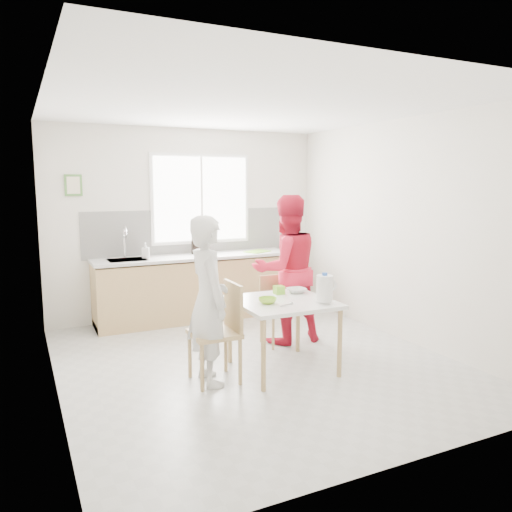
{
  "coord_description": "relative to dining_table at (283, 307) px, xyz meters",
  "views": [
    {
      "loc": [
        -2.25,
        -4.69,
        1.92
      ],
      "look_at": [
        0.11,
        0.2,
        1.13
      ],
      "focal_mm": 35.0,
      "sensor_mm": 36.0,
      "label": 1
    }
  ],
  "objects": [
    {
      "name": "picture_frame",
      "position": [
        -1.72,
        2.55,
        1.24
      ],
      "size": [
        0.22,
        0.03,
        0.28
      ],
      "color": "#4B803A",
      "rests_on": "room_shell"
    },
    {
      "name": "green_box",
      "position": [
        0.1,
        0.28,
        0.12
      ],
      "size": [
        0.1,
        0.1,
        0.09
      ],
      "primitive_type": "cube",
      "rotation": [
        0.0,
        0.0,
        -0.02
      ],
      "color": "#7ECD2F",
      "rests_on": "dining_table"
    },
    {
      "name": "person_white",
      "position": [
        -0.81,
        0.01,
        0.15
      ],
      "size": [
        0.4,
        0.6,
        1.63
      ],
      "primitive_type": "imported",
      "rotation": [
        0.0,
        0.0,
        1.55
      ],
      "color": "silver",
      "rests_on": "ground"
    },
    {
      "name": "window",
      "position": [
        0.03,
        2.55,
        1.04
      ],
      "size": [
        1.5,
        0.06,
        1.3
      ],
      "color": "white",
      "rests_on": "room_shell"
    },
    {
      "name": "wine_bottle_b",
      "position": [
        -0.11,
        2.34,
        0.41
      ],
      "size": [
        0.07,
        0.07,
        0.3
      ],
      "primitive_type": "cylinder",
      "color": "black",
      "rests_on": "kitchen_counter"
    },
    {
      "name": "soap_bottle",
      "position": [
        -0.86,
        2.31,
        0.37
      ],
      "size": [
        0.12,
        0.12,
        0.21
      ],
      "primitive_type": "imported",
      "rotation": [
        0.0,
        0.0,
        -0.33
      ],
      "color": "#999999",
      "rests_on": "kitchen_counter"
    },
    {
      "name": "dining_table",
      "position": [
        0.0,
        0.0,
        0.0
      ],
      "size": [
        0.97,
        0.97,
        0.74
      ],
      "rotation": [
        0.0,
        0.0,
        -0.02
      ],
      "color": "white",
      "rests_on": "ground"
    },
    {
      "name": "chair_left",
      "position": [
        -0.68,
        0.01,
        -0.13
      ],
      "size": [
        0.45,
        0.45,
        0.97
      ],
      "rotation": [
        0.0,
        0.0,
        -1.59
      ],
      "color": "tan",
      "rests_on": "ground"
    },
    {
      "name": "chair_far",
      "position": [
        0.36,
        0.81,
        -0.21
      ],
      "size": [
        0.39,
        0.39,
        0.82
      ],
      "rotation": [
        0.0,
        0.0,
        -0.02
      ],
      "color": "tan",
      "rests_on": "ground"
    },
    {
      "name": "kitchen_counter",
      "position": [
        -0.17,
        2.27,
        -0.24
      ],
      "size": [
        2.84,
        0.64,
        1.37
      ],
      "color": "tan",
      "rests_on": "ground"
    },
    {
      "name": "room_shell",
      "position": [
        -0.17,
        0.32,
        0.98
      ],
      "size": [
        4.5,
        4.5,
        4.5
      ],
      "color": "silver",
      "rests_on": "ground"
    },
    {
      "name": "backsplash",
      "position": [
        -0.17,
        2.56,
        0.56
      ],
      "size": [
        3.0,
        0.02,
        0.65
      ],
      "primitive_type": "cube",
      "color": "white",
      "rests_on": "room_shell"
    },
    {
      "name": "ground",
      "position": [
        -0.17,
        0.32,
        -0.66
      ],
      "size": [
        4.5,
        4.5,
        0.0
      ],
      "primitive_type": "plane",
      "color": "#B7B7B2",
      "rests_on": "ground"
    },
    {
      "name": "bowl_white",
      "position": [
        0.3,
        0.24,
        0.1
      ],
      "size": [
        0.21,
        0.21,
        0.05
      ],
      "primitive_type": "imported",
      "rotation": [
        0.0,
        0.0,
        -0.02
      ],
      "color": "silver",
      "rests_on": "dining_table"
    },
    {
      "name": "cutting_board",
      "position": [
        0.78,
        2.21,
        0.27
      ],
      "size": [
        0.42,
        0.37,
        0.01
      ],
      "primitive_type": "cube",
      "rotation": [
        0.0,
        0.0,
        0.42
      ],
      "color": "#70BB2B",
      "rests_on": "kitchen_counter"
    },
    {
      "name": "bowl_green",
      "position": [
        -0.2,
        -0.05,
        0.1
      ],
      "size": [
        0.19,
        0.19,
        0.06
      ],
      "primitive_type": "imported",
      "rotation": [
        0.0,
        0.0,
        -0.02
      ],
      "color": "#95D430",
      "rests_on": "dining_table"
    },
    {
      "name": "jar_amber",
      "position": [
        0.03,
        2.42,
        0.34
      ],
      "size": [
        0.06,
        0.06,
        0.16
      ],
      "primitive_type": "cylinder",
      "color": "olive",
      "rests_on": "kitchen_counter"
    },
    {
      "name": "milk_jug",
      "position": [
        0.32,
        -0.29,
        0.23
      ],
      "size": [
        0.22,
        0.16,
        0.29
      ],
      "rotation": [
        0.0,
        0.0,
        -0.02
      ],
      "color": "white",
      "rests_on": "dining_table"
    },
    {
      "name": "person_red",
      "position": [
        0.49,
        0.81,
        0.23
      ],
      "size": [
        0.88,
        0.69,
        1.79
      ],
      "primitive_type": "imported",
      "rotation": [
        0.0,
        0.0,
        3.12
      ],
      "color": "red",
      "rests_on": "ground"
    },
    {
      "name": "spoon",
      "position": [
        -0.08,
        -0.22,
        0.09
      ],
      "size": [
        0.16,
        0.06,
        0.01
      ],
      "primitive_type": "cylinder",
      "rotation": [
        0.0,
        1.57,
        0.33
      ],
      "color": "#A5A5AA",
      "rests_on": "dining_table"
    },
    {
      "name": "wine_bottle_a",
      "position": [
        -0.14,
        2.4,
        0.42
      ],
      "size": [
        0.07,
        0.07,
        0.32
      ],
      "primitive_type": "cylinder",
      "color": "black",
      "rests_on": "kitchen_counter"
    }
  ]
}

